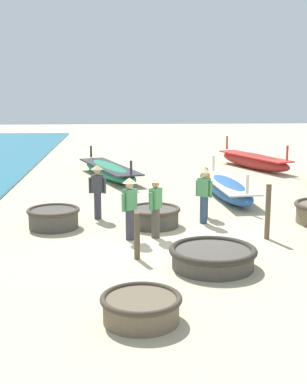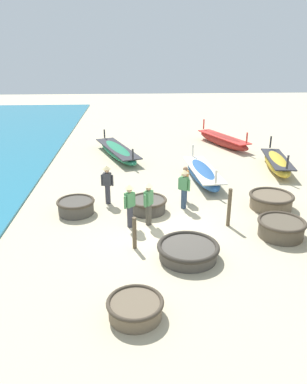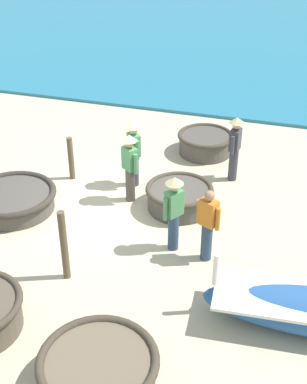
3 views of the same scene
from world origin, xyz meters
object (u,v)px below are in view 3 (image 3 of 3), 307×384
at_px(coracle_nearest, 99,371).
at_px(mooring_post_shoreline, 71,158).
at_px(fisherman_standing_left, 235,145).
at_px(fisherman_hauling, 134,150).
at_px(coracle_beside_post, 179,197).
at_px(fisherman_with_hat, 208,224).
at_px(mooring_post_mid_beach, 64,246).
at_px(coracle_tilted, 205,143).
at_px(fisherman_by_coracle, 130,164).
at_px(coracle_front_left, 13,199).
at_px(fisherman_crouching, 174,209).

relative_size(coracle_nearest, mooring_post_shoreline, 1.63).
bearing_deg(fisherman_standing_left, mooring_post_shoreline, -73.98).
bearing_deg(coracle_nearest, mooring_post_shoreline, -152.14).
height_order(coracle_nearest, fisherman_hauling, fisherman_hauling).
bearing_deg(coracle_nearest, fisherman_standing_left, 172.81).
xyz_separation_m(coracle_beside_post, fisherman_hauling, (-0.71, -1.32, 0.65)).
xyz_separation_m(fisherman_with_hat, fisherman_hauling, (-2.33, -2.28, 0.12)).
bearing_deg(mooring_post_mid_beach, coracle_tilted, 166.28).
bearing_deg(fisherman_with_hat, mooring_post_shoreline, -119.38).
bearing_deg(fisherman_standing_left, coracle_beside_post, -29.38).
bearing_deg(fisherman_standing_left, coracle_nearest, -7.19).
bearing_deg(mooring_post_mid_beach, fisherman_with_hat, 118.71).
bearing_deg(mooring_post_shoreline, fisherman_by_coracle, 72.69).
bearing_deg(coracle_tilted, fisherman_with_hat, 12.38).
bearing_deg(fisherman_with_hat, coracle_tilted, -167.62).
bearing_deg(coracle_front_left, fisherman_with_hat, 83.84).
height_order(fisherman_with_hat, mooring_post_mid_beach, fisherman_with_hat).
xyz_separation_m(fisherman_crouching, mooring_post_shoreline, (-2.04, -3.16, -0.40)).
relative_size(fisherman_crouching, mooring_post_mid_beach, 1.13).
distance_m(fisherman_crouching, fisherman_hauling, 2.70).
bearing_deg(fisherman_crouching, mooring_post_mid_beach, -49.40).
bearing_deg(fisherman_crouching, fisherman_standing_left, 167.79).
bearing_deg(coracle_beside_post, mooring_post_shoreline, -100.88).
distance_m(fisherman_standing_left, fisherman_crouching, 3.21).
xyz_separation_m(coracle_nearest, fisherman_crouching, (-3.60, 0.17, 0.63)).
xyz_separation_m(coracle_beside_post, fisherman_standing_left, (-1.66, 0.93, 0.65)).
bearing_deg(coracle_front_left, fisherman_by_coracle, 115.36).
bearing_deg(coracle_beside_post, fisherman_hauling, -118.37).
bearing_deg(mooring_post_shoreline, fisherman_crouching, 57.10).
distance_m(coracle_front_left, fisherman_by_coracle, 2.77).
height_order(fisherman_with_hat, fisherman_crouching, fisherman_crouching).
distance_m(coracle_tilted, fisherman_by_coracle, 3.15).
distance_m(coracle_nearest, coracle_beside_post, 5.09).
relative_size(fisherman_by_coracle, mooring_post_mid_beach, 1.13).
distance_m(coracle_front_left, fisherman_hauling, 3.01).
relative_size(coracle_tilted, fisherman_hauling, 0.90).
bearing_deg(coracle_front_left, fisherman_standing_left, 121.57).
distance_m(coracle_tilted, coracle_beside_post, 2.87).
distance_m(coracle_beside_post, mooring_post_mid_beach, 3.30).
height_order(coracle_beside_post, fisherman_with_hat, fisherman_with_hat).
height_order(fisherman_with_hat, fisherman_hauling, fisherman_hauling).
height_order(fisherman_crouching, mooring_post_mid_beach, fisherman_crouching).
xyz_separation_m(coracle_front_left, mooring_post_mid_beach, (1.81, 2.16, 0.48)).
xyz_separation_m(fisherman_standing_left, mooring_post_shoreline, (1.10, -3.83, -0.40)).
bearing_deg(coracle_nearest, fisherman_crouching, 177.28).
relative_size(coracle_nearest, coracle_front_left, 0.92).
bearing_deg(coracle_tilted, mooring_post_mid_beach, -13.72).
height_order(coracle_tilted, fisherman_crouching, fisherman_crouching).
bearing_deg(fisherman_hauling, fisherman_by_coracle, 11.27).
distance_m(coracle_front_left, fisherman_standing_left, 5.36).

